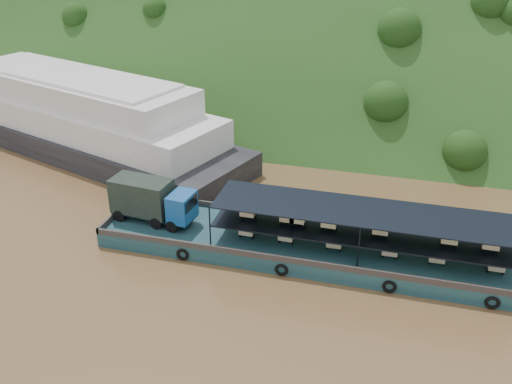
# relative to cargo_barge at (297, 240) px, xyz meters

# --- Properties ---
(ground) EXTENTS (160.00, 160.00, 0.00)m
(ground) POSITION_rel_cargo_barge_xyz_m (-2.40, 0.51, -1.22)
(ground) COLOR brown
(ground) RESTS_ON ground
(hillside) EXTENTS (140.00, 39.60, 39.60)m
(hillside) POSITION_rel_cargo_barge_xyz_m (-2.40, 36.51, -1.22)
(hillside) COLOR #1C3513
(hillside) RESTS_ON ground
(cargo_barge) EXTENTS (35.00, 7.18, 4.85)m
(cargo_barge) POSITION_rel_cargo_barge_xyz_m (0.00, 0.00, 0.00)
(cargo_barge) COLOR #123340
(cargo_barge) RESTS_ON ground
(passenger_ferry) EXTENTS (44.04, 23.82, 8.68)m
(passenger_ferry) POSITION_rel_cargo_barge_xyz_m (-28.51, 15.38, 2.54)
(passenger_ferry) COLOR black
(passenger_ferry) RESTS_ON ground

